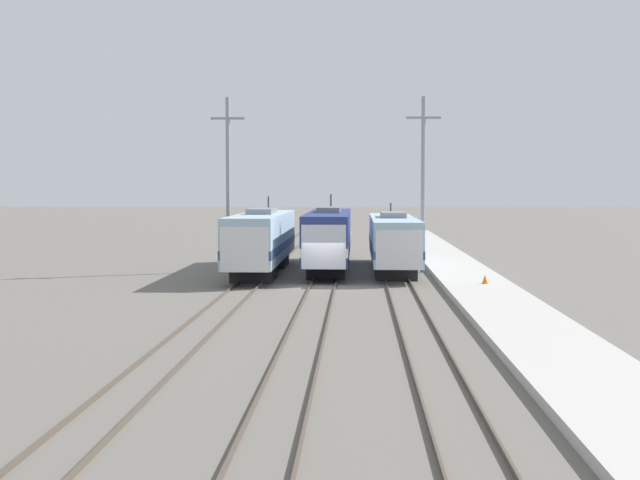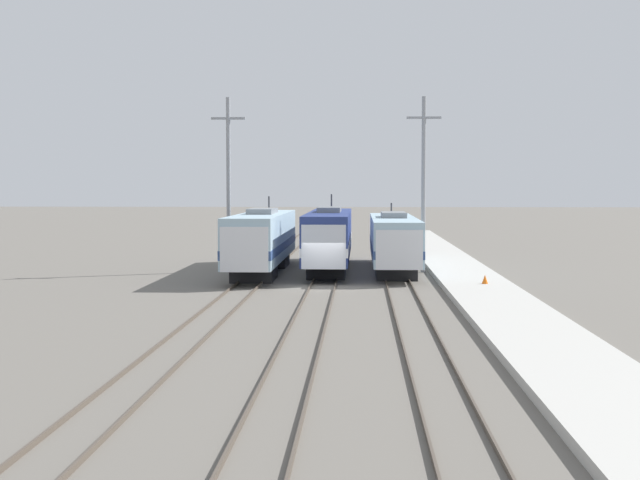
% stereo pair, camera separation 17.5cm
% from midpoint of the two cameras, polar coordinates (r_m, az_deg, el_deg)
% --- Properties ---
extents(ground_plane, '(400.00, 400.00, 0.00)m').
position_cam_midpoint_polar(ground_plane, '(51.28, 0.10, -3.02)').
color(ground_plane, '#666059').
extents(rail_pair_far_left, '(1.51, 120.00, 0.15)m').
position_cam_midpoint_polar(rail_pair_far_left, '(51.63, -4.78, -2.90)').
color(rail_pair_far_left, '#4C4238').
rests_on(rail_pair_far_left, ground_plane).
extents(rail_pair_center, '(1.51, 120.00, 0.15)m').
position_cam_midpoint_polar(rail_pair_center, '(51.27, 0.10, -2.94)').
color(rail_pair_center, '#4C4238').
rests_on(rail_pair_center, ground_plane).
extents(rail_pair_far_right, '(1.51, 120.00, 0.15)m').
position_cam_midpoint_polar(rail_pair_far_right, '(51.28, 5.02, -2.95)').
color(rail_pair_far_right, '#4C4238').
rests_on(rail_pair_far_right, ground_plane).
extents(locomotive_far_left, '(3.02, 19.15, 5.07)m').
position_cam_midpoint_polar(locomotive_far_left, '(59.12, -3.86, -0.01)').
color(locomotive_far_left, '#232326').
rests_on(locomotive_far_left, ground_plane).
extents(locomotive_center, '(2.87, 19.87, 5.20)m').
position_cam_midpoint_polar(locomotive_center, '(61.27, 0.48, 0.14)').
color(locomotive_center, black).
rests_on(locomotive_center, ground_plane).
extents(locomotive_far_right, '(3.01, 18.83, 4.58)m').
position_cam_midpoint_polar(locomotive_far_right, '(60.49, 4.62, -0.06)').
color(locomotive_far_right, '#232326').
rests_on(locomotive_far_right, ground_plane).
extents(catenary_tower_left, '(2.30, 0.29, 11.77)m').
position_cam_midpoint_polar(catenary_tower_left, '(60.62, -5.98, 3.77)').
color(catenary_tower_left, gray).
rests_on(catenary_tower_left, ground_plane).
extents(catenary_tower_right, '(2.30, 0.29, 11.77)m').
position_cam_midpoint_polar(catenary_tower_right, '(60.13, 6.53, 3.77)').
color(catenary_tower_right, gray).
rests_on(catenary_tower_right, ground_plane).
extents(platform, '(4.00, 120.00, 0.34)m').
position_cam_midpoint_polar(platform, '(51.65, 9.86, -2.83)').
color(platform, '#B7B5AD').
rests_on(platform, ground_plane).
extents(traffic_cone, '(0.36, 0.36, 0.50)m').
position_cam_midpoint_polar(traffic_cone, '(50.69, 10.42, -2.48)').
color(traffic_cone, orange).
rests_on(traffic_cone, platform).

